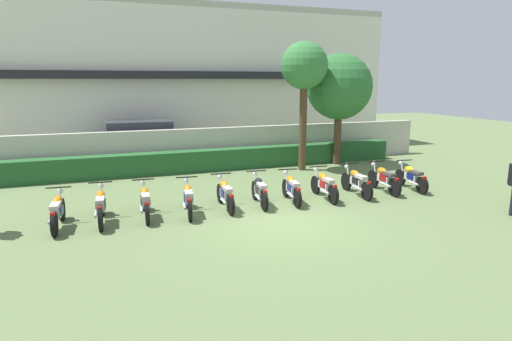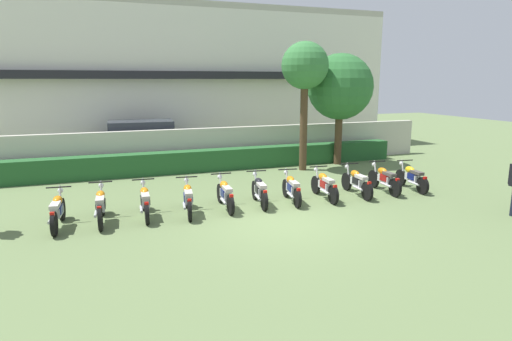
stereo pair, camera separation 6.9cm
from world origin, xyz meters
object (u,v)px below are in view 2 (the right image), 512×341
at_px(motorcycle_in_row_6, 292,188).
at_px(motorcycle_in_row_10, 412,177).
at_px(motorcycle_in_row_7, 324,185).
at_px(tree_far_side, 340,87).
at_px(motorcycle_in_row_4, 225,194).
at_px(motorcycle_in_row_1, 101,205).
at_px(motorcycle_in_row_9, 384,179).
at_px(tree_near_inspector, 305,68).
at_px(motorcycle_in_row_3, 188,198).
at_px(motorcycle_in_row_0, 57,211).
at_px(parked_car, 145,142).
at_px(motorcycle_in_row_2, 145,201).
at_px(motorcycle_in_row_8, 357,182).
at_px(motorcycle_in_row_5, 259,190).

relative_size(motorcycle_in_row_6, motorcycle_in_row_10, 0.98).
bearing_deg(motorcycle_in_row_10, motorcycle_in_row_7, 95.56).
bearing_deg(tree_far_side, motorcycle_in_row_4, -143.54).
height_order(motorcycle_in_row_1, motorcycle_in_row_9, motorcycle_in_row_1).
relative_size(tree_near_inspector, tree_far_side, 1.08).
bearing_deg(motorcycle_in_row_7, motorcycle_in_row_6, 94.07).
relative_size(tree_far_side, motorcycle_in_row_7, 2.52).
xyz_separation_m(tree_far_side, motorcycle_in_row_3, (-7.63, -4.97, -2.86)).
relative_size(motorcycle_in_row_0, motorcycle_in_row_7, 0.98).
xyz_separation_m(parked_car, motorcycle_in_row_2, (-0.89, -7.85, -0.49)).
height_order(tree_far_side, motorcycle_in_row_4, tree_far_side).
relative_size(motorcycle_in_row_6, motorcycle_in_row_7, 0.95).
height_order(parked_car, motorcycle_in_row_1, parked_car).
bearing_deg(motorcycle_in_row_0, motorcycle_in_row_1, -80.97).
bearing_deg(motorcycle_in_row_7, motorcycle_in_row_1, 94.68).
height_order(motorcycle_in_row_2, motorcycle_in_row_8, same).
relative_size(tree_near_inspector, motorcycle_in_row_9, 2.72).
distance_m(tree_near_inspector, motorcycle_in_row_8, 5.57).
relative_size(motorcycle_in_row_9, motorcycle_in_row_10, 1.03).
bearing_deg(parked_car, motorcycle_in_row_10, -42.39).
height_order(motorcycle_in_row_6, motorcycle_in_row_10, motorcycle_in_row_10).
distance_m(motorcycle_in_row_1, motorcycle_in_row_9, 8.76).
relative_size(tree_near_inspector, motorcycle_in_row_6, 2.87).
relative_size(tree_near_inspector, motorcycle_in_row_10, 2.82).
bearing_deg(parked_car, motorcycle_in_row_5, -69.97).
xyz_separation_m(motorcycle_in_row_0, motorcycle_in_row_8, (8.71, 0.12, -0.00)).
bearing_deg(parked_car, motorcycle_in_row_2, -93.48).
xyz_separation_m(parked_car, motorcycle_in_row_4, (1.34, -7.83, -0.50)).
height_order(tree_near_inspector, motorcycle_in_row_5, tree_near_inspector).
bearing_deg(motorcycle_in_row_10, motorcycle_in_row_2, 95.42).
bearing_deg(motorcycle_in_row_8, motorcycle_in_row_10, -86.39).
height_order(tree_near_inspector, motorcycle_in_row_8, tree_near_inspector).
bearing_deg(tree_near_inspector, motorcycle_in_row_2, -148.08).
height_order(motorcycle_in_row_0, motorcycle_in_row_8, same).
relative_size(tree_near_inspector, motorcycle_in_row_4, 2.73).
bearing_deg(motorcycle_in_row_2, tree_near_inspector, -55.10).
xyz_separation_m(motorcycle_in_row_3, motorcycle_in_row_6, (3.16, 0.09, -0.01)).
bearing_deg(tree_near_inspector, motorcycle_in_row_10, -65.73).
height_order(motorcycle_in_row_1, motorcycle_in_row_5, motorcycle_in_row_1).
bearing_deg(motorcycle_in_row_0, tree_near_inspector, -59.18).
height_order(motorcycle_in_row_1, motorcycle_in_row_3, motorcycle_in_row_1).
distance_m(motorcycle_in_row_2, motorcycle_in_row_6, 4.29).
xyz_separation_m(motorcycle_in_row_1, motorcycle_in_row_4, (3.35, 0.08, -0.02)).
bearing_deg(motorcycle_in_row_7, motorcycle_in_row_8, -84.36).
relative_size(motorcycle_in_row_1, motorcycle_in_row_6, 1.11).
xyz_separation_m(motorcycle_in_row_1, motorcycle_in_row_10, (9.81, 0.01, -0.02)).
distance_m(tree_near_inspector, motorcycle_in_row_0, 10.55).
bearing_deg(motorcycle_in_row_10, tree_near_inspector, 30.06).
bearing_deg(motorcycle_in_row_3, parked_car, 10.13).
distance_m(motorcycle_in_row_0, motorcycle_in_row_9, 9.78).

